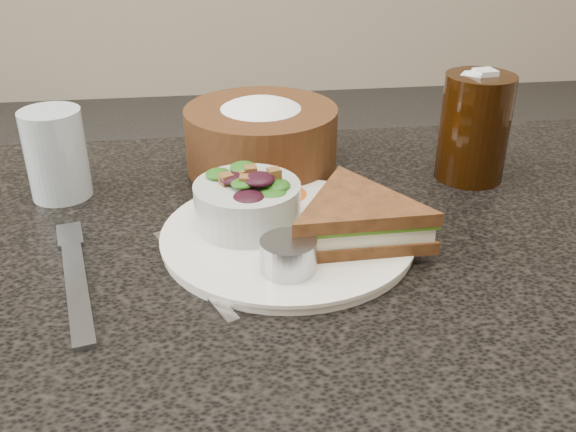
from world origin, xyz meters
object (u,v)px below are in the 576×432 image
Objects in this scene: salad_bowl at (247,197)px; water_glass at (56,154)px; cola_glass at (475,123)px; bread_basket at (261,128)px; dressing_ramekin at (288,256)px; dinner_plate at (288,236)px; sandwich at (357,220)px.

water_glass is (-0.22, 0.12, 0.01)m from salad_bowl.
cola_glass is at bearing -1.29° from water_glass.
salad_bowl is at bearing -29.79° from water_glass.
water_glass is at bearing 150.21° from salad_bowl.
salad_bowl is at bearing -100.03° from bread_basket.
salad_bowl reaches higher than dressing_ramekin.
dinner_plate is 2.34× the size of salad_bowl.
water_glass is (-0.25, 0.22, 0.03)m from dressing_ramekin.
cola_glass is at bearing 39.40° from sandwich.
sandwich is 3.17× the size of dressing_ramekin.
salad_bowl is 0.25m from water_glass.
dressing_ramekin is 0.50× the size of water_glass.
dressing_ramekin is at bearing -97.11° from dinner_plate.
sandwich is 1.52× the size of salad_bowl.
dressing_ramekin reaches higher than dinner_plate.
sandwich is at bearing 32.81° from dressing_ramekin.
cola_glass is at bearing 38.68° from dressing_ramekin.
bread_basket is 0.25m from water_glass.
sandwich is 1.18× the size of cola_glass.
cola_glass is (0.25, 0.13, 0.07)m from dinner_plate.
water_glass is at bearing -168.06° from bread_basket.
bread_basket is (-0.08, 0.22, 0.02)m from sandwich.
sandwich is 0.12m from salad_bowl.
dressing_ramekin is at bearing -71.92° from salad_bowl.
dressing_ramekin is at bearing -41.59° from water_glass.
dinner_plate is 1.54× the size of sandwich.
water_glass is (-0.51, 0.01, -0.02)m from cola_glass.
sandwich is at bearing -139.11° from cola_glass.
bread_basket is at bearing 90.04° from dressing_ramekin.
salad_bowl is 0.78× the size of cola_glass.
salad_bowl is 0.18m from bread_basket.
dressing_ramekin is (0.03, -0.10, -0.02)m from salad_bowl.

